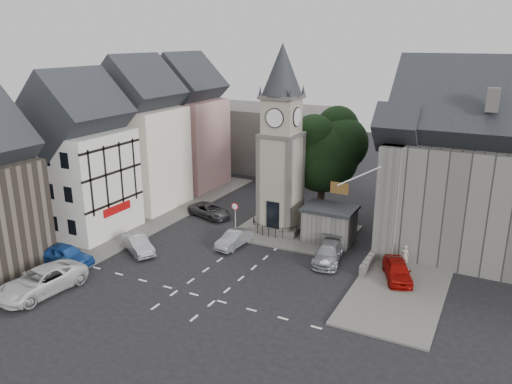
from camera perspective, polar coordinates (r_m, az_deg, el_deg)
The scene contains 24 objects.
ground at distance 38.69m, azimuth -2.25°, elevation -8.19°, with size 120.00×120.00×0.00m, color black.
pavement_west at distance 49.85m, azimuth -11.42°, elevation -2.50°, with size 6.00×30.00×0.14m, color #595651.
pavement_east at distance 42.09m, azimuth 17.88°, elevation -6.78°, with size 6.00×26.00×0.14m, color #595651.
central_island at distance 44.65m, azimuth 4.51°, elevation -4.54°, with size 10.00×8.00×0.16m, color #595651.
road_markings at distance 34.54m, azimuth -6.83°, elevation -11.61°, with size 20.00×8.00×0.01m, color silver.
clock_tower at distance 42.93m, azimuth 2.90°, elevation 5.81°, with size 4.86×4.86×16.25m.
stone_shelter at distance 42.61m, azimuth 8.39°, elevation -3.65°, with size 4.30×3.30×3.08m.
town_tree at distance 46.98m, azimuth 7.66°, elevation 5.24°, with size 7.20×7.20×10.80m.
warning_sign_post at distance 43.76m, azimuth -2.43°, elevation -2.24°, with size 0.70×0.19×2.85m.
terrace_pink at distance 57.69m, azimuth -7.97°, elevation 7.05°, with size 8.10×7.60×12.80m.
terrace_cream at distance 51.48m, azimuth -13.09°, elevation 5.55°, with size 8.10×7.60×12.80m.
terrace_tudor at distance 45.92m, azimuth -19.46°, elevation 3.12°, with size 8.10×7.60×12.00m.
backdrop_west at distance 66.52m, azimuth 0.59°, elevation 6.29°, with size 20.00×10.00×8.00m, color #4C4944.
east_building at distance 42.65m, azimuth 24.09°, elevation 1.68°, with size 14.40×11.40×12.60m.
east_boundary_wall at distance 44.21m, azimuth 14.81°, elevation -4.80°, with size 0.40×16.00×0.90m, color #5A5753.
flagpole at distance 36.87m, azimuth 11.65°, elevation 1.78°, with size 3.68×0.10×2.74m.
car_west_blue at distance 40.93m, azimuth -20.86°, elevation -6.72°, with size 1.83×4.54×1.55m, color #1C4A9E.
car_west_silver at distance 41.48m, azimuth -13.36°, elevation -5.82°, with size 1.46×4.19×1.38m, color #A0A1A8.
car_west_grey at distance 48.40m, azimuth -5.34°, elevation -2.11°, with size 2.14×4.63×1.29m, color #303133.
car_island_silver at distance 41.51m, azimuth -2.51°, elevation -5.37°, with size 1.39×3.98×1.31m, color gray.
car_island_east at distance 39.16m, azimuth 8.25°, elevation -6.93°, with size 1.94×4.76×1.38m, color gray.
car_east_red at distance 37.39m, azimuth 15.85°, elevation -8.60°, with size 1.71×4.24×1.45m, color #9D0C08.
van_sw_white at distance 37.18m, azimuth -23.33°, elevation -9.35°, with size 2.81×6.09×1.69m, color silver.
pedestrian at distance 39.55m, azimuth 16.62°, elevation -6.98°, with size 0.63×0.41×1.73m, color #A69689.
Camera 1 is at (17.35, -30.35, 16.57)m, focal length 35.00 mm.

